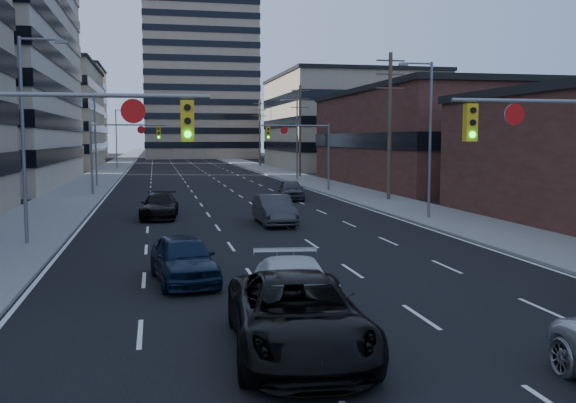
{
  "coord_description": "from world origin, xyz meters",
  "views": [
    {
      "loc": [
        -4.98,
        -9.4,
        4.69
      ],
      "look_at": [
        0.17,
        15.33,
        2.2
      ],
      "focal_mm": 40.0,
      "sensor_mm": 36.0,
      "label": 1
    }
  ],
  "objects": [
    {
      "name": "road_surface",
      "position": [
        0.0,
        130.0,
        0.01
      ],
      "size": [
        18.0,
        300.0,
        0.02
      ],
      "primitive_type": "cube",
      "color": "black",
      "rests_on": "ground"
    },
    {
      "name": "sidewalk_left",
      "position": [
        -11.5,
        130.0,
        0.07
      ],
      "size": [
        5.0,
        300.0,
        0.15
      ],
      "primitive_type": "cube",
      "color": "slate",
      "rests_on": "ground"
    },
    {
      "name": "sidewalk_right",
      "position": [
        11.5,
        130.0,
        0.07
      ],
      "size": [
        5.0,
        300.0,
        0.15
      ],
      "primitive_type": "cube",
      "color": "slate",
      "rests_on": "ground"
    },
    {
      "name": "office_left_far",
      "position": [
        -24.0,
        100.0,
        8.0
      ],
      "size": [
        20.0,
        30.0,
        16.0
      ],
      "primitive_type": "cube",
      "color": "gray",
      "rests_on": "ground"
    },
    {
      "name": "storefront_right_mid",
      "position": [
        24.0,
        50.0,
        4.5
      ],
      "size": [
        20.0,
        30.0,
        9.0
      ],
      "primitive_type": "cube",
      "color": "#472119",
      "rests_on": "ground"
    },
    {
      "name": "office_right_far",
      "position": [
        25.0,
        88.0,
        7.0
      ],
      "size": [
        22.0,
        28.0,
        14.0
      ],
      "primitive_type": "cube",
      "color": "gray",
      "rests_on": "ground"
    },
    {
      "name": "apartment_tower",
      "position": [
        6.0,
        150.0,
        29.0
      ],
      "size": [
        26.0,
        26.0,
        58.0
      ],
      "primitive_type": "cube",
      "color": "gray",
      "rests_on": "ground"
    },
    {
      "name": "bg_block_left",
      "position": [
        -28.0,
        140.0,
        10.0
      ],
      "size": [
        24.0,
        24.0,
        20.0
      ],
      "primitive_type": "cube",
      "color": "#ADA089",
      "rests_on": "ground"
    },
    {
      "name": "bg_block_right",
      "position": [
        32.0,
        130.0,
        6.0
      ],
      "size": [
        22.0,
        22.0,
        12.0
      ],
      "primitive_type": "cube",
      "color": "gray",
      "rests_on": "ground"
    },
    {
      "name": "signal_near_left",
      "position": [
        -7.45,
        8.0,
        4.33
      ],
      "size": [
        6.59,
        0.33,
        6.0
      ],
      "color": "slate",
      "rests_on": "ground"
    },
    {
      "name": "signal_near_right",
      "position": [
        7.45,
        8.0,
        4.33
      ],
      "size": [
        6.59,
        0.33,
        6.0
      ],
      "color": "slate",
      "rests_on": "ground"
    },
    {
      "name": "signal_far_left",
      "position": [
        -7.68,
        45.0,
        4.3
      ],
      "size": [
        6.09,
        0.33,
        6.0
      ],
      "color": "slate",
      "rests_on": "ground"
    },
    {
      "name": "signal_far_right",
      "position": [
        7.68,
        45.0,
        4.3
      ],
      "size": [
        6.09,
        0.33,
        6.0
      ],
      "color": "slate",
      "rests_on": "ground"
    },
    {
      "name": "utility_pole_block",
      "position": [
        12.2,
        36.0,
        5.78
      ],
      "size": [
        2.2,
        0.28,
        11.0
      ],
      "color": "#4C3D2D",
      "rests_on": "ground"
    },
    {
      "name": "utility_pole_midblock",
      "position": [
        12.2,
        66.0,
        5.78
      ],
      "size": [
        2.2,
        0.28,
        11.0
      ],
      "color": "#4C3D2D",
      "rests_on": "ground"
    },
    {
      "name": "utility_pole_distant",
      "position": [
        12.2,
        96.0,
        5.78
      ],
      "size": [
        2.2,
        0.28,
        11.0
      ],
      "color": "#4C3D2D",
      "rests_on": "ground"
    },
    {
      "name": "streetlight_left_near",
      "position": [
        -10.34,
        20.0,
        5.05
      ],
      "size": [
        2.03,
        0.22,
        9.0
      ],
      "color": "slate",
      "rests_on": "ground"
    },
    {
      "name": "streetlight_left_mid",
      "position": [
        -10.34,
        55.0,
        5.05
      ],
      "size": [
        2.03,
        0.22,
        9.0
      ],
      "color": "slate",
      "rests_on": "ground"
    },
    {
      "name": "streetlight_left_far",
      "position": [
        -10.34,
        90.0,
        5.05
      ],
      "size": [
        2.03,
        0.22,
        9.0
      ],
      "color": "slate",
      "rests_on": "ground"
    },
    {
      "name": "streetlight_right_near",
      "position": [
        10.34,
        25.0,
        5.05
      ],
      "size": [
        2.03,
        0.22,
        9.0
      ],
      "color": "slate",
      "rests_on": "ground"
    },
    {
      "name": "streetlight_right_far",
      "position": [
        10.34,
        60.0,
        5.05
      ],
      "size": [
        2.03,
        0.22,
        9.0
      ],
      "color": "slate",
      "rests_on": "ground"
    },
    {
      "name": "black_pickup",
      "position": [
        -2.0,
        3.89,
        0.84
      ],
      "size": [
        3.21,
        6.25,
        1.69
      ],
      "primitive_type": "imported",
      "rotation": [
        0.0,
        0.0,
        -0.07
      ],
      "color": "black",
      "rests_on": "ground"
    },
    {
      "name": "white_van",
      "position": [
        -1.58,
        6.17,
        0.78
      ],
      "size": [
        2.75,
        5.58,
        1.56
      ],
      "primitive_type": "imported",
      "rotation": [
        0.0,
        0.0,
        -0.11
      ],
      "color": "silver",
      "rests_on": "ground"
    },
    {
      "name": "sedan_blue",
      "position": [
        -4.12,
        11.48,
        0.78
      ],
      "size": [
        2.37,
        4.77,
        1.56
      ],
      "primitive_type": "imported",
      "rotation": [
        0.0,
        0.0,
        0.12
      ],
      "color": "black",
      "rests_on": "ground"
    },
    {
      "name": "sedan_grey_center",
      "position": [
        1.36,
        24.73,
        0.81
      ],
      "size": [
        1.75,
        4.91,
        1.61
      ],
      "primitive_type": "imported",
      "rotation": [
        0.0,
        0.0,
        0.01
      ],
      "color": "#2F2F32",
      "rests_on": "ground"
    },
    {
      "name": "sedan_black_far",
      "position": [
        -4.73,
        28.83,
        0.73
      ],
      "size": [
        2.47,
        5.2,
        1.46
      ],
      "primitive_type": "imported",
      "rotation": [
        0.0,
        0.0,
        -0.09
      ],
      "color": "black",
      "rests_on": "ground"
    },
    {
      "name": "sedan_grey_right",
      "position": [
        5.2,
        38.4,
        0.77
      ],
      "size": [
        2.37,
        4.7,
        1.54
      ],
      "primitive_type": "imported",
      "rotation": [
        0.0,
        0.0,
        -0.13
      ],
      "color": "#353537",
      "rests_on": "ground"
    }
  ]
}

